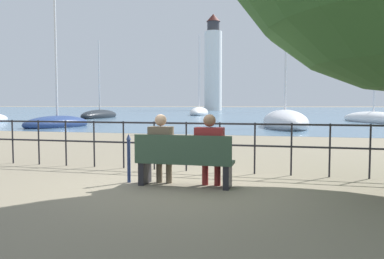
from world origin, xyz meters
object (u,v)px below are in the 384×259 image
Objects in this scene: park_bench at (184,162)px; sailboat_1 at (373,119)px; sailboat_3 at (100,115)px; sailboat_5 at (285,122)px; seated_person_left at (161,146)px; sailboat_2 at (199,113)px; harbor_lighthouse at (213,66)px; sailboat_0 at (57,122)px; closed_umbrella at (129,155)px; seated_person_right at (210,147)px.

sailboat_1 is (8.71, 27.20, -0.14)m from park_bench.
sailboat_5 is at bearing -38.35° from sailboat_3.
park_bench is 0.19× the size of sailboat_3.
sailboat_5 is at bearing 83.46° from seated_person_left.
sailboat_2 is (-19.12, 19.40, 0.08)m from sailboat_1.
harbor_lighthouse is at bearing 91.99° from sailboat_2.
sailboat_0 is at bearing -169.57° from sailboat_1.
sailboat_3 reaches higher than park_bench.
sailboat_1 is at bearing 71.37° from seated_person_left.
sailboat_1 is 76.10m from harbor_lighthouse.
sailboat_5 is at bearing 81.51° from closed_umbrella.
sailboat_3 is at bearing 120.04° from park_bench.
seated_person_right reaches higher than seated_person_left.
sailboat_5 is (2.72, 18.21, -0.14)m from closed_umbrella.
closed_umbrella is at bearing -65.44° from sailboat_3.
park_bench is at bearing -79.50° from harbor_lighthouse.
seated_person_right is at bearing -83.43° from sailboat_2.
sailboat_0 is 0.43× the size of harbor_lighthouse.
park_bench is 19.66m from sailboat_0.
sailboat_2 is at bearing 100.24° from sailboat_0.
sailboat_1 is 0.36× the size of harbor_lighthouse.
park_bench is at bearing -9.87° from seated_person_left.
sailboat_2 is at bearing 102.60° from park_bench.
seated_person_right is at bearing -0.17° from seated_person_left.
sailboat_1 is at bearing -51.97° from sailboat_2.
sailboat_3 is (-5.94, 16.93, -0.02)m from sailboat_0.
harbor_lighthouse is (-18.49, 97.32, 11.73)m from seated_person_right.
seated_person_right is 0.14× the size of sailboat_3.
seated_person_left is at bearing -84.45° from sailboat_2.
seated_person_right is 37.17m from sailboat_3.
sailboat_2 reaches higher than sailboat_1.
sailboat_1 is 27.24m from sailboat_2.
seated_person_right is 0.11× the size of sailboat_0.
closed_umbrella is 99.49m from harbor_lighthouse.
sailboat_0 is at bearing -175.59° from sailboat_5.
sailboat_1 reaches higher than closed_umbrella.
sailboat_0 reaches higher than sailboat_3.
sailboat_0 is 24.49m from sailboat_1.
park_bench is 0.15× the size of sailboat_0.
park_bench is 0.15× the size of sailboat_5.
harbor_lighthouse is at bearing 99.91° from closed_umbrella.
sailboat_5 is at bearing -147.56° from sailboat_1.
sailboat_2 is at bearing 56.76° from sailboat_3.
closed_umbrella is 0.09× the size of sailboat_1.
sailboat_3 reaches higher than closed_umbrella.
seated_person_left is 1.00× the size of seated_person_right.
sailboat_2 is at bearing 115.44° from sailboat_1.
sailboat_2 is (-10.85, 46.52, -0.32)m from seated_person_right.
harbor_lighthouse reaches higher than seated_person_left.
seated_person_left is 18.35m from sailboat_5.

